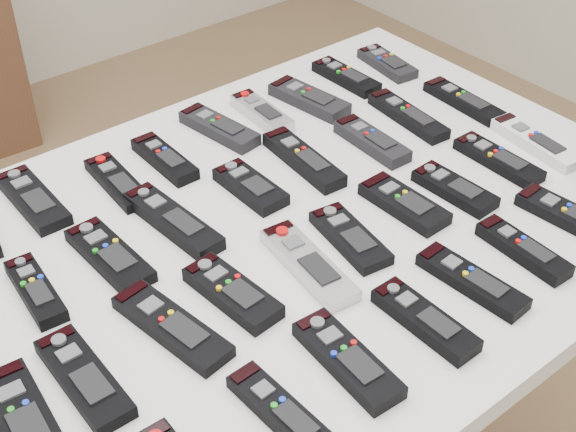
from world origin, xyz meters
TOP-DOWN VIEW (x-y plane):
  - table at (0.04, -0.12)m, footprint 1.25×0.88m
  - remote_2 at (-0.25, 0.19)m, footprint 0.06×0.18m
  - remote_3 at (-0.12, 0.15)m, footprint 0.06×0.17m
  - remote_4 at (-0.02, 0.16)m, footprint 0.05×0.16m
  - remote_5 at (0.12, 0.18)m, footprint 0.08×0.18m
  - remote_6 at (0.21, 0.17)m, footprint 0.05×0.16m
  - remote_7 at (0.31, 0.15)m, footprint 0.08×0.18m
  - remote_8 at (0.43, 0.18)m, footprint 0.05×0.16m
  - remote_9 at (0.54, 0.17)m, footprint 0.07×0.15m
  - remote_11 at (-0.34, -0.02)m, footprint 0.06×0.15m
  - remote_12 at (-0.22, -0.01)m, footprint 0.06×0.18m
  - remote_13 at (-0.10, -0.00)m, footprint 0.07×0.21m
  - remote_14 at (0.05, -0.01)m, footprint 0.06×0.14m
  - remote_15 at (0.17, -0.00)m, footprint 0.06×0.19m
  - remote_16 at (0.31, -0.03)m, footprint 0.05×0.16m
  - remote_17 at (0.42, -0.01)m, footprint 0.06×0.19m
  - remote_18 at (0.55, -0.04)m, footprint 0.05×0.18m
  - remote_19 at (-0.45, -0.22)m, footprint 0.08×0.18m
  - remote_20 at (-0.36, -0.21)m, footprint 0.06×0.18m
  - remote_21 at (-0.23, -0.20)m, footprint 0.08×0.20m
  - remote_22 at (-0.13, -0.20)m, footprint 0.07×0.16m
  - remote_23 at (-0.00, -0.22)m, footprint 0.08×0.20m
  - remote_24 at (0.09, -0.21)m, footprint 0.08×0.16m
  - remote_25 at (0.22, -0.20)m, footprint 0.06×0.16m
  - remote_26 at (0.31, -0.23)m, footprint 0.06×0.15m
  - remote_27 at (0.44, -0.22)m, footprint 0.05×0.17m
  - remote_28 at (0.54, -0.22)m, footprint 0.07×0.19m
  - remote_31 at (-0.20, -0.41)m, footprint 0.05×0.17m
  - remote_32 at (-0.08, -0.39)m, footprint 0.07×0.18m
  - remote_33 at (0.05, -0.41)m, footprint 0.05×0.16m
  - remote_34 at (0.16, -0.40)m, footprint 0.06×0.18m
  - remote_35 at (0.28, -0.40)m, footprint 0.05×0.16m
  - remote_36 at (0.40, -0.39)m, footprint 0.07×0.18m

SIDE VIEW (x-z plane):
  - table at x=0.04m, z-range 0.33..1.11m
  - remote_3 at x=-0.12m, z-range 0.78..0.80m
  - remote_18 at x=0.55m, z-range 0.78..0.80m
  - remote_24 at x=0.09m, z-range 0.78..0.80m
  - remote_9 at x=0.54m, z-range 0.78..0.80m
  - remote_2 at x=-0.25m, z-range 0.78..0.80m
  - remote_8 at x=0.43m, z-range 0.78..0.80m
  - remote_12 at x=-0.22m, z-range 0.78..0.80m
  - remote_27 at x=0.44m, z-range 0.78..0.80m
  - remote_21 at x=-0.23m, z-range 0.78..0.80m
  - remote_23 at x=0.00m, z-range 0.78..0.80m
  - remote_26 at x=0.31m, z-range 0.78..0.80m
  - remote_31 at x=-0.20m, z-range 0.78..0.80m
  - remote_28 at x=0.54m, z-range 0.78..0.80m
  - remote_17 at x=0.42m, z-range 0.78..0.80m
  - remote_4 at x=-0.02m, z-range 0.78..0.80m
  - remote_34 at x=0.16m, z-range 0.78..0.80m
  - remote_11 at x=-0.34m, z-range 0.78..0.80m
  - remote_20 at x=-0.36m, z-range 0.78..0.80m
  - remote_36 at x=0.40m, z-range 0.78..0.80m
  - remote_14 at x=0.05m, z-range 0.78..0.80m
  - remote_25 at x=0.22m, z-range 0.78..0.80m
  - remote_5 at x=0.12m, z-range 0.78..0.80m
  - remote_7 at x=0.31m, z-range 0.78..0.80m
  - remote_6 at x=0.21m, z-range 0.78..0.80m
  - remote_35 at x=0.28m, z-range 0.78..0.80m
  - remote_33 at x=0.05m, z-range 0.78..0.80m
  - remote_16 at x=0.31m, z-range 0.78..0.80m
  - remote_32 at x=-0.08m, z-range 0.78..0.80m
  - remote_22 at x=-0.13m, z-range 0.78..0.80m
  - remote_13 at x=-0.10m, z-range 0.78..0.80m
  - remote_15 at x=0.17m, z-range 0.78..0.80m
  - remote_19 at x=-0.45m, z-range 0.78..0.80m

